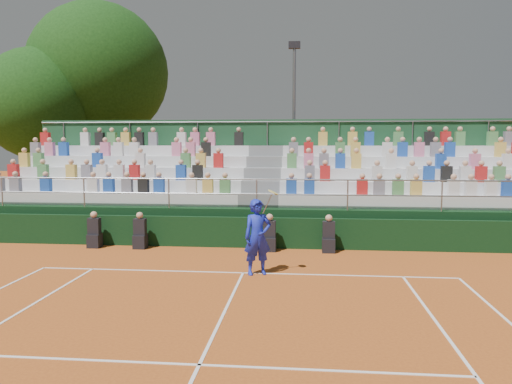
# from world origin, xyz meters

# --- Properties ---
(ground) EXTENTS (90.00, 90.00, 0.00)m
(ground) POSITION_xyz_m (0.00, 0.00, 0.00)
(ground) COLOR #B5561E
(ground) RESTS_ON ground
(courtside_wall) EXTENTS (20.00, 0.15, 1.00)m
(courtside_wall) POSITION_xyz_m (0.00, 3.20, 0.50)
(courtside_wall) COLOR black
(courtside_wall) RESTS_ON ground
(line_officials) EXTENTS (7.99, 0.40, 1.19)m
(line_officials) POSITION_xyz_m (-1.52, 2.75, 0.48)
(line_officials) COLOR black
(line_officials) RESTS_ON ground
(grandstand) EXTENTS (20.00, 5.20, 4.40)m
(grandstand) POSITION_xyz_m (0.00, 6.44, 1.09)
(grandstand) COLOR black
(grandstand) RESTS_ON ground
(tennis_player) EXTENTS (0.95, 0.70, 2.22)m
(tennis_player) POSITION_xyz_m (0.39, -0.09, 0.99)
(tennis_player) COLOR #1927BC
(tennis_player) RESTS_ON ground
(tree_west) EXTENTS (5.73, 5.73, 8.29)m
(tree_west) POSITION_xyz_m (-12.12, 12.08, 5.41)
(tree_west) COLOR #3B2215
(tree_west) RESTS_ON ground
(tree_east) EXTENTS (7.63, 7.63, 11.11)m
(tree_east) POSITION_xyz_m (-9.84, 14.39, 7.28)
(tree_east) COLOR #3B2215
(tree_east) RESTS_ON ground
(floodlight_mast) EXTENTS (0.60, 0.25, 8.55)m
(floodlight_mast) POSITION_xyz_m (1.01, 13.28, 4.95)
(floodlight_mast) COLOR gray
(floodlight_mast) RESTS_ON ground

